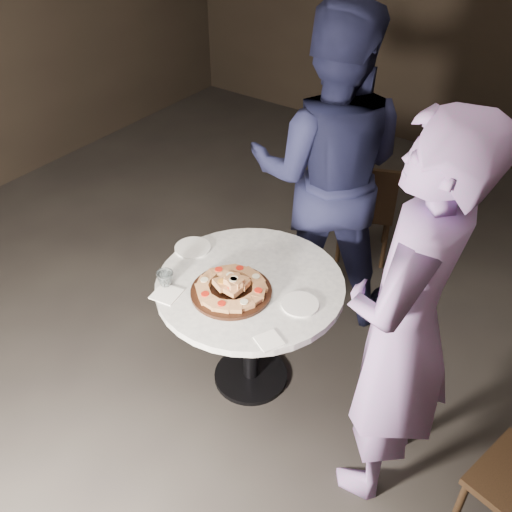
# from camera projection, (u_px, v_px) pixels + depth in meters

# --- Properties ---
(floor) EXTENTS (7.00, 7.00, 0.00)m
(floor) POSITION_uv_depth(u_px,v_px,m) (233.00, 389.00, 3.18)
(floor) COLOR black
(floor) RESTS_ON ground
(table) EXTENTS (1.00, 1.00, 0.71)m
(table) POSITION_uv_depth(u_px,v_px,m) (250.00, 302.00, 2.90)
(table) COLOR black
(table) RESTS_ON ground
(serving_board) EXTENTS (0.47, 0.47, 0.02)m
(serving_board) POSITION_uv_depth(u_px,v_px,m) (231.00, 292.00, 2.75)
(serving_board) COLOR black
(serving_board) RESTS_ON table
(focaccia_pile) EXTENTS (0.35, 0.35, 0.09)m
(focaccia_pile) POSITION_uv_depth(u_px,v_px,m) (232.00, 286.00, 2.73)
(focaccia_pile) COLOR #B17444
(focaccia_pile) RESTS_ON serving_board
(plate_left) EXTENTS (0.25, 0.25, 0.01)m
(plate_left) POSITION_uv_depth(u_px,v_px,m) (193.00, 248.00, 3.04)
(plate_left) COLOR white
(plate_left) RESTS_ON table
(plate_right) EXTENTS (0.23, 0.23, 0.01)m
(plate_right) POSITION_uv_depth(u_px,v_px,m) (300.00, 304.00, 2.68)
(plate_right) COLOR white
(plate_right) RESTS_ON table
(water_glass) EXTENTS (0.11, 0.11, 0.08)m
(water_glass) POSITION_uv_depth(u_px,v_px,m) (165.00, 279.00, 2.78)
(water_glass) COLOR silver
(water_glass) RESTS_ON table
(napkin_near) EXTENTS (0.15, 0.15, 0.01)m
(napkin_near) POSITION_uv_depth(u_px,v_px,m) (166.00, 294.00, 2.74)
(napkin_near) COLOR white
(napkin_near) RESTS_ON table
(napkin_far) EXTENTS (0.14, 0.14, 0.01)m
(napkin_far) POSITION_uv_depth(u_px,v_px,m) (269.00, 341.00, 2.50)
(napkin_far) COLOR white
(napkin_far) RESTS_ON table
(chair_far) EXTENTS (0.48, 0.49, 0.78)m
(chair_far) POSITION_uv_depth(u_px,v_px,m) (367.00, 205.00, 3.86)
(chair_far) COLOR black
(chair_far) RESTS_ON ground
(diner_navy) EXTENTS (1.13, 1.03, 1.88)m
(diner_navy) POSITION_uv_depth(u_px,v_px,m) (328.00, 172.00, 3.22)
(diner_navy) COLOR #141732
(diner_navy) RESTS_ON ground
(diner_teal) EXTENTS (0.48, 0.70, 1.86)m
(diner_teal) POSITION_uv_depth(u_px,v_px,m) (403.00, 328.00, 2.25)
(diner_teal) COLOR #79619B
(diner_teal) RESTS_ON ground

